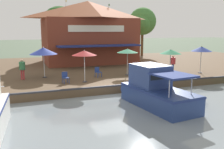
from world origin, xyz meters
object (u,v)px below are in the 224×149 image
patio_umbrella_by_entrance (171,52)px  person_near_entrance (22,67)px  patio_umbrella_back_row (127,51)px  tree_upstream_bank (59,26)px  cafe_chair_far_corner_seat (65,77)px  motorboat_second_along (152,90)px  tree_behind_restaurant (142,22)px  patio_umbrella_mid_patio_left (84,53)px  person_mid_patio (173,62)px  patio_umbrella_mid_patio_right (43,51)px  waterfront_restaurant (88,32)px  patio_umbrella_far_corner (201,49)px  cafe_chair_beside_entrance (98,72)px

patio_umbrella_by_entrance → person_near_entrance: bearing=-106.2°
patio_umbrella_by_entrance → patio_umbrella_back_row: size_ratio=1.02×
patio_umbrella_back_row → tree_upstream_bank: bearing=-164.6°
cafe_chair_far_corner_seat → patio_umbrella_by_entrance: bearing=84.7°
motorboat_second_along → tree_behind_restaurant: (-22.00, 10.67, 4.81)m
person_near_entrance → patio_umbrella_back_row: bearing=83.0°
motorboat_second_along → tree_behind_restaurant: size_ratio=0.84×
patio_umbrella_mid_patio_left → tree_upstream_bank: bearing=178.0°
tree_behind_restaurant → patio_umbrella_mid_patio_left: bearing=-39.1°
patio_umbrella_mid_patio_left → person_mid_patio: 9.17m
person_mid_patio → person_near_entrance: 13.48m
tree_behind_restaurant → patio_umbrella_by_entrance: bearing=-20.0°
patio_umbrella_by_entrance → cafe_chair_far_corner_seat: bearing=-95.3°
cafe_chair_far_corner_seat → person_near_entrance: person_near_entrance is taller
patio_umbrella_by_entrance → patio_umbrella_back_row: (-2.31, -2.90, -0.02)m
patio_umbrella_by_entrance → patio_umbrella_mid_patio_right: (-3.66, -9.92, 0.08)m
waterfront_restaurant → patio_umbrella_far_corner: waterfront_restaurant is taller
cafe_chair_beside_entrance → patio_umbrella_back_row: bearing=90.0°
patio_umbrella_back_row → person_mid_patio: (0.16, 4.66, -1.15)m
person_mid_patio → patio_umbrella_mid_patio_right: bearing=-97.4°
patio_umbrella_back_row → patio_umbrella_by_entrance: bearing=51.4°
patio_umbrella_mid_patio_right → cafe_chair_far_corner_seat: patio_umbrella_mid_patio_right is taller
patio_umbrella_mid_patio_right → tree_behind_restaurant: tree_behind_restaurant is taller
motorboat_second_along → cafe_chair_far_corner_seat: bearing=-141.9°
waterfront_restaurant → motorboat_second_along: bearing=-2.4°
patio_umbrella_back_row → tree_behind_restaurant: (-14.99, 9.19, 3.00)m
waterfront_restaurant → cafe_chair_beside_entrance: waterfront_restaurant is taller
patio_umbrella_mid_patio_right → tree_upstream_bank: (-12.30, 3.26, 2.18)m
tree_upstream_bank → cafe_chair_far_corner_seat: bearing=-7.6°
cafe_chair_beside_entrance → tree_upstream_bank: 14.24m
waterfront_restaurant → patio_umbrella_by_entrance: size_ratio=4.62×
patio_umbrella_back_row → cafe_chair_beside_entrance: (0.00, -2.74, -1.68)m
patio_umbrella_by_entrance → person_mid_patio: (-2.15, 1.76, -1.17)m
patio_umbrella_by_entrance → person_near_entrance: 12.20m
cafe_chair_beside_entrance → person_near_entrance: person_near_entrance is taller
patio_umbrella_mid_patio_right → cafe_chair_far_corner_seat: bearing=23.3°
patio_umbrella_back_row → cafe_chair_far_corner_seat: bearing=-75.3°
tree_upstream_bank → patio_umbrella_back_row: bearing=15.4°
patio_umbrella_mid_patio_right → patio_umbrella_mid_patio_left: bearing=42.5°
patio_umbrella_far_corner → tree_behind_restaurant: tree_behind_restaurant is taller
patio_umbrella_mid_patio_left → cafe_chair_beside_entrance: 2.85m
motorboat_second_along → tree_behind_restaurant: 24.92m
person_near_entrance → motorboat_second_along: bearing=42.0°
patio_umbrella_back_row → patio_umbrella_mid_patio_left: bearing=-69.5°
person_mid_patio → tree_behind_restaurant: 16.34m
motorboat_second_along → tree_upstream_bank: 21.18m
patio_umbrella_back_row → cafe_chair_beside_entrance: 3.21m
patio_umbrella_far_corner → cafe_chair_beside_entrance: bearing=-98.4°
patio_umbrella_by_entrance → patio_umbrella_back_row: patio_umbrella_by_entrance is taller
patio_umbrella_back_row → person_near_entrance: patio_umbrella_back_row is taller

